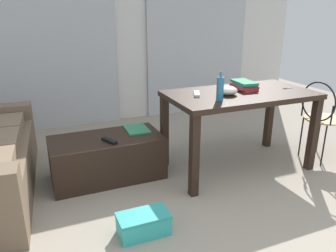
{
  "coord_description": "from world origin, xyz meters",
  "views": [
    {
      "loc": [
        -1.37,
        -1.25,
        1.53
      ],
      "look_at": [
        -0.16,
        1.63,
        0.43
      ],
      "focal_mm": 35.4,
      "sensor_mm": 36.0,
      "label": 1
    }
  ],
  "objects_px": {
    "wire_chair": "(321,113)",
    "tv_remote_on_table": "(197,94)",
    "magazine": "(137,129)",
    "bowl": "(228,90)",
    "scissors": "(287,88)",
    "tv_remote_primary": "(109,141)",
    "bottle_near": "(220,89)",
    "book_stack": "(244,85)",
    "craft_table": "(240,103)",
    "coffee_table": "(107,157)",
    "shoebox": "(143,224)"
  },
  "relations": [
    {
      "from": "craft_table",
      "to": "tv_remote_primary",
      "type": "relative_size",
      "value": 7.85
    },
    {
      "from": "shoebox",
      "to": "craft_table",
      "type": "bearing_deg",
      "value": 28.43
    },
    {
      "from": "tv_remote_on_table",
      "to": "tv_remote_primary",
      "type": "relative_size",
      "value": 1.04
    },
    {
      "from": "craft_table",
      "to": "shoebox",
      "type": "relative_size",
      "value": 3.82
    },
    {
      "from": "magazine",
      "to": "bowl",
      "type": "bearing_deg",
      "value": -26.81
    },
    {
      "from": "scissors",
      "to": "book_stack",
      "type": "bearing_deg",
      "value": 162.12
    },
    {
      "from": "coffee_table",
      "to": "craft_table",
      "type": "height_order",
      "value": "craft_table"
    },
    {
      "from": "bottle_near",
      "to": "tv_remote_on_table",
      "type": "distance_m",
      "value": 0.28
    },
    {
      "from": "book_stack",
      "to": "tv_remote_primary",
      "type": "distance_m",
      "value": 1.42
    },
    {
      "from": "bowl",
      "to": "tv_remote_on_table",
      "type": "xyz_separation_m",
      "value": [
        -0.27,
        0.1,
        -0.03
      ]
    },
    {
      "from": "craft_table",
      "to": "tv_remote_on_table",
      "type": "relative_size",
      "value": 7.57
    },
    {
      "from": "shoebox",
      "to": "scissors",
      "type": "bearing_deg",
      "value": 19.62
    },
    {
      "from": "scissors",
      "to": "wire_chair",
      "type": "bearing_deg",
      "value": -20.85
    },
    {
      "from": "book_stack",
      "to": "magazine",
      "type": "bearing_deg",
      "value": 164.19
    },
    {
      "from": "scissors",
      "to": "coffee_table",
      "type": "bearing_deg",
      "value": 169.51
    },
    {
      "from": "bottle_near",
      "to": "magazine",
      "type": "xyz_separation_m",
      "value": [
        -0.58,
        0.57,
        -0.48
      ]
    },
    {
      "from": "book_stack",
      "to": "tv_remote_primary",
      "type": "bearing_deg",
      "value": 176.89
    },
    {
      "from": "tv_remote_primary",
      "to": "shoebox",
      "type": "distance_m",
      "value": 0.9
    },
    {
      "from": "tv_remote_primary",
      "to": "shoebox",
      "type": "relative_size",
      "value": 0.49
    },
    {
      "from": "book_stack",
      "to": "craft_table",
      "type": "bearing_deg",
      "value": -137.82
    },
    {
      "from": "scissors",
      "to": "tv_remote_primary",
      "type": "xyz_separation_m",
      "value": [
        -1.78,
        0.21,
        -0.37
      ]
    },
    {
      "from": "tv_remote_primary",
      "to": "bottle_near",
      "type": "bearing_deg",
      "value": -45.45
    },
    {
      "from": "wire_chair",
      "to": "magazine",
      "type": "bearing_deg",
      "value": 162.68
    },
    {
      "from": "bowl",
      "to": "magazine",
      "type": "bearing_deg",
      "value": 151.0
    },
    {
      "from": "tv_remote_on_table",
      "to": "scissors",
      "type": "relative_size",
      "value": 1.51
    },
    {
      "from": "coffee_table",
      "to": "tv_remote_on_table",
      "type": "relative_size",
      "value": 5.54
    },
    {
      "from": "tv_remote_on_table",
      "to": "scissors",
      "type": "bearing_deg",
      "value": 20.09
    },
    {
      "from": "book_stack",
      "to": "tv_remote_on_table",
      "type": "height_order",
      "value": "book_stack"
    },
    {
      "from": "tv_remote_primary",
      "to": "magazine",
      "type": "relative_size",
      "value": 0.6
    },
    {
      "from": "craft_table",
      "to": "magazine",
      "type": "relative_size",
      "value": 4.73
    },
    {
      "from": "book_stack",
      "to": "magazine",
      "type": "relative_size",
      "value": 0.98
    },
    {
      "from": "wire_chair",
      "to": "tv_remote_on_table",
      "type": "relative_size",
      "value": 4.6
    },
    {
      "from": "tv_remote_on_table",
      "to": "craft_table",
      "type": "bearing_deg",
      "value": 17.93
    },
    {
      "from": "bottle_near",
      "to": "shoebox",
      "type": "relative_size",
      "value": 0.69
    },
    {
      "from": "bottle_near",
      "to": "tv_remote_on_table",
      "type": "bearing_deg",
      "value": 109.92
    },
    {
      "from": "coffee_table",
      "to": "magazine",
      "type": "xyz_separation_m",
      "value": [
        0.33,
        0.1,
        0.21
      ]
    },
    {
      "from": "coffee_table",
      "to": "tv_remote_primary",
      "type": "xyz_separation_m",
      "value": [
        0.0,
        -0.12,
        0.22
      ]
    },
    {
      "from": "book_stack",
      "to": "magazine",
      "type": "height_order",
      "value": "book_stack"
    },
    {
      "from": "wire_chair",
      "to": "bottle_near",
      "type": "distance_m",
      "value": 1.29
    },
    {
      "from": "tv_remote_on_table",
      "to": "tv_remote_primary",
      "type": "height_order",
      "value": "tv_remote_on_table"
    },
    {
      "from": "tv_remote_on_table",
      "to": "book_stack",
      "type": "bearing_deg",
      "value": 29.36
    },
    {
      "from": "wire_chair",
      "to": "bottle_near",
      "type": "relative_size",
      "value": 3.39
    },
    {
      "from": "wire_chair",
      "to": "tv_remote_on_table",
      "type": "xyz_separation_m",
      "value": [
        -1.33,
        0.25,
        0.27
      ]
    },
    {
      "from": "bottle_near",
      "to": "shoebox",
      "type": "height_order",
      "value": "bottle_near"
    },
    {
      "from": "craft_table",
      "to": "bowl",
      "type": "height_order",
      "value": "bowl"
    },
    {
      "from": "coffee_table",
      "to": "scissors",
      "type": "xyz_separation_m",
      "value": [
        1.78,
        -0.33,
        0.58
      ]
    },
    {
      "from": "craft_table",
      "to": "bottle_near",
      "type": "height_order",
      "value": "bottle_near"
    },
    {
      "from": "coffee_table",
      "to": "bottle_near",
      "type": "bearing_deg",
      "value": -27.37
    },
    {
      "from": "craft_table",
      "to": "book_stack",
      "type": "xyz_separation_m",
      "value": [
        0.1,
        0.09,
        0.15
      ]
    },
    {
      "from": "bowl",
      "to": "book_stack",
      "type": "xyz_separation_m",
      "value": [
        0.28,
        0.13,
        0.0
      ]
    }
  ]
}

